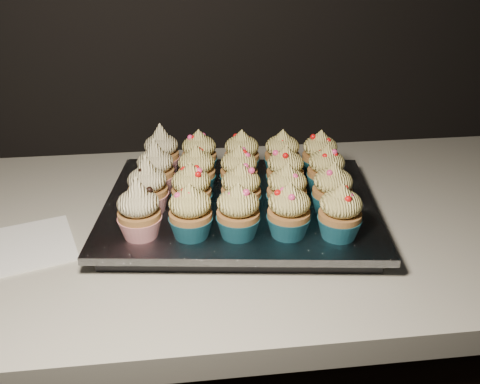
{
  "coord_description": "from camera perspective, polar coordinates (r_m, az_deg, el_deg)",
  "views": [
    {
      "loc": [
        -0.21,
        0.92,
        1.34
      ],
      "look_at": [
        -0.12,
        1.69,
        0.95
      ],
      "focal_mm": 40.0,
      "sensor_mm": 36.0,
      "label": 1
    }
  ],
  "objects": [
    {
      "name": "cupcake_3",
      "position": [
        0.76,
        5.23,
        -2.1
      ],
      "size": [
        0.06,
        0.06,
        0.08
      ],
      "color": "#16566A",
      "rests_on": "foil_lining"
    },
    {
      "name": "cupcake_12",
      "position": [
        0.89,
        -0.11,
        2.24
      ],
      "size": [
        0.06,
        0.06,
        0.08
      ],
      "color": "#16566A",
      "rests_on": "foil_lining"
    },
    {
      "name": "cupcake_9",
      "position": [
        0.83,
        9.83,
        0.21
      ],
      "size": [
        0.06,
        0.06,
        0.08
      ],
      "color": "#16566A",
      "rests_on": "foil_lining"
    },
    {
      "name": "cupcake_7",
      "position": [
        0.82,
        0.11,
        0.19
      ],
      "size": [
        0.06,
        0.06,
        0.08
      ],
      "color": "#16566A",
      "rests_on": "foil_lining"
    },
    {
      "name": "cupcake_0",
      "position": [
        0.77,
        -10.73,
        -2.03
      ],
      "size": [
        0.06,
        0.06,
        0.1
      ],
      "color": "#B41927",
      "rests_on": "foil_lining"
    },
    {
      "name": "cupcake_1",
      "position": [
        0.76,
        -5.31,
        -2.22
      ],
      "size": [
        0.06,
        0.06,
        0.08
      ],
      "color": "#16566A",
      "rests_on": "foil_lining"
    },
    {
      "name": "worktop",
      "position": [
        0.93,
        7.31,
        -3.04
      ],
      "size": [
        2.44,
        0.64,
        0.04
      ],
      "primitive_type": "cube",
      "color": "silver",
      "rests_on": "cabinet"
    },
    {
      "name": "cupcake_4",
      "position": [
        0.77,
        10.64,
        -2.24
      ],
      "size": [
        0.06,
        0.06,
        0.08
      ],
      "color": "#16566A",
      "rests_on": "foil_lining"
    },
    {
      "name": "cupcake_18",
      "position": [
        0.95,
        4.51,
        4.04
      ],
      "size": [
        0.06,
        0.06,
        0.08
      ],
      "color": "#16566A",
      "rests_on": "foil_lining"
    },
    {
      "name": "cupcake_14",
      "position": [
        0.9,
        9.16,
        2.29
      ],
      "size": [
        0.06,
        0.06,
        0.08
      ],
      "color": "#16566A",
      "rests_on": "foil_lining"
    },
    {
      "name": "foil_lining",
      "position": [
        0.87,
        0.0,
        -1.29
      ],
      "size": [
        0.48,
        0.4,
        0.01
      ],
      "primitive_type": "cube",
      "rotation": [
        0.0,
        0.0,
        -0.13
      ],
      "color": "silver",
      "rests_on": "baking_tray"
    },
    {
      "name": "cupcake_11",
      "position": [
        0.89,
        -4.64,
        2.26
      ],
      "size": [
        0.06,
        0.06,
        0.08
      ],
      "color": "#16566A",
      "rests_on": "foil_lining"
    },
    {
      "name": "cupcake_17",
      "position": [
        0.95,
        0.18,
        4.03
      ],
      "size": [
        0.06,
        0.06,
        0.08
      ],
      "color": "#16566A",
      "rests_on": "foil_lining"
    },
    {
      "name": "cupcake_6",
      "position": [
        0.83,
        -5.19,
        0.21
      ],
      "size": [
        0.06,
        0.06,
        0.08
      ],
      "color": "#16566A",
      "rests_on": "foil_lining"
    },
    {
      "name": "cupcake_2",
      "position": [
        0.76,
        -0.2,
        -2.18
      ],
      "size": [
        0.06,
        0.06,
        0.08
      ],
      "color": "#16566A",
      "rests_on": "foil_lining"
    },
    {
      "name": "cupcake_16",
      "position": [
        0.95,
        -4.37,
        4.04
      ],
      "size": [
        0.06,
        0.06,
        0.08
      ],
      "color": "#16566A",
      "rests_on": "foil_lining"
    },
    {
      "name": "cupcake_15",
      "position": [
        0.97,
        -8.37,
        4.25
      ],
      "size": [
        0.06,
        0.06,
        0.1
      ],
      "color": "#B41927",
      "rests_on": "foil_lining"
    },
    {
      "name": "cupcake_8",
      "position": [
        0.82,
        5.02,
        0.15
      ],
      "size": [
        0.06,
        0.06,
        0.08
      ],
      "color": "#16566A",
      "rests_on": "foil_lining"
    },
    {
      "name": "napkin",
      "position": [
        0.88,
        -21.92,
        -5.37
      ],
      "size": [
        0.17,
        0.17,
        0.0
      ],
      "primitive_type": "cube",
      "rotation": [
        0.0,
        0.0,
        0.3
      ],
      "color": "white",
      "rests_on": "worktop"
    },
    {
      "name": "cupcake_5",
      "position": [
        0.84,
        -9.82,
        0.47
      ],
      "size": [
        0.06,
        0.06,
        0.1
      ],
      "color": "#B41927",
      "rests_on": "foil_lining"
    },
    {
      "name": "baking_tray",
      "position": [
        0.88,
        0.0,
        -2.26
      ],
      "size": [
        0.44,
        0.36,
        0.02
      ],
      "primitive_type": "cube",
      "rotation": [
        0.0,
        0.0,
        -0.13
      ],
      "color": "black",
      "rests_on": "worktop"
    },
    {
      "name": "cupcake_10",
      "position": [
        0.9,
        -8.98,
        2.43
      ],
      "size": [
        0.06,
        0.06,
        0.1
      ],
      "color": "#B41927",
      "rests_on": "foil_lining"
    },
    {
      "name": "cupcake_19",
      "position": [
        0.96,
        8.5,
        3.96
      ],
      "size": [
        0.06,
        0.06,
        0.08
      ],
      "color": "#16566A",
      "rests_on": "foil_lining"
    },
    {
      "name": "cupcake_13",
      "position": [
        0.89,
        4.84,
        2.2
      ],
      "size": [
        0.06,
        0.06,
        0.08
      ],
      "color": "#16566A",
      "rests_on": "foil_lining"
    }
  ]
}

